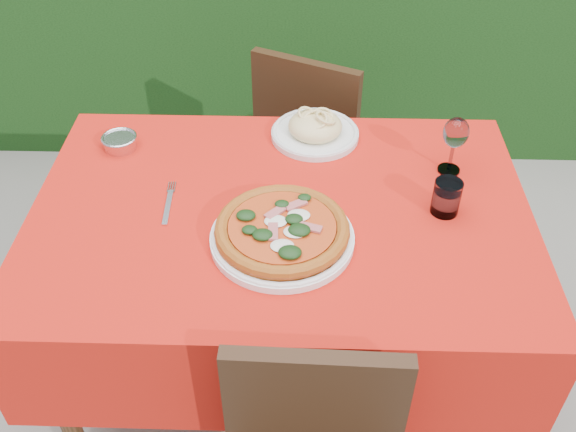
{
  "coord_description": "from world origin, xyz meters",
  "views": [
    {
      "loc": [
        0.05,
        -1.23,
        1.79
      ],
      "look_at": [
        0.02,
        -0.05,
        0.77
      ],
      "focal_mm": 40.0,
      "sensor_mm": 36.0,
      "label": 1
    }
  ],
  "objects_px": {
    "chair_far": "(315,140)",
    "wine_glass": "(456,135)",
    "pasta_plate": "(315,129)",
    "fork": "(168,207)",
    "water_glass": "(446,199)",
    "pizza_plate": "(282,232)",
    "steel_ramekin": "(120,143)"
  },
  "relations": [
    {
      "from": "wine_glass",
      "to": "pasta_plate",
      "type": "bearing_deg",
      "value": 157.11
    },
    {
      "from": "wine_glass",
      "to": "steel_ramekin",
      "type": "bearing_deg",
      "value": 174.89
    },
    {
      "from": "chair_far",
      "to": "wine_glass",
      "type": "xyz_separation_m",
      "value": [
        0.35,
        -0.53,
        0.38
      ]
    },
    {
      "from": "pizza_plate",
      "to": "steel_ramekin",
      "type": "height_order",
      "value": "pizza_plate"
    },
    {
      "from": "steel_ramekin",
      "to": "fork",
      "type": "bearing_deg",
      "value": -55.62
    },
    {
      "from": "wine_glass",
      "to": "fork",
      "type": "xyz_separation_m",
      "value": [
        -0.73,
        -0.18,
        -0.11
      ]
    },
    {
      "from": "fork",
      "to": "steel_ramekin",
      "type": "distance_m",
      "value": 0.32
    },
    {
      "from": "pizza_plate",
      "to": "water_glass",
      "type": "relative_size",
      "value": 4.46
    },
    {
      "from": "water_glass",
      "to": "fork",
      "type": "xyz_separation_m",
      "value": [
        -0.69,
        -0.01,
        -0.04
      ]
    },
    {
      "from": "water_glass",
      "to": "wine_glass",
      "type": "xyz_separation_m",
      "value": [
        0.04,
        0.17,
        0.07
      ]
    },
    {
      "from": "chair_far",
      "to": "wine_glass",
      "type": "bearing_deg",
      "value": 148.13
    },
    {
      "from": "wine_glass",
      "to": "steel_ramekin",
      "type": "distance_m",
      "value": 0.92
    },
    {
      "from": "chair_far",
      "to": "pizza_plate",
      "type": "distance_m",
      "value": 0.88
    },
    {
      "from": "pizza_plate",
      "to": "wine_glass",
      "type": "height_order",
      "value": "wine_glass"
    },
    {
      "from": "water_glass",
      "to": "wine_glass",
      "type": "bearing_deg",
      "value": 77.08
    },
    {
      "from": "pizza_plate",
      "to": "pasta_plate",
      "type": "bearing_deg",
      "value": 79.92
    },
    {
      "from": "pasta_plate",
      "to": "wine_glass",
      "type": "relative_size",
      "value": 1.53
    },
    {
      "from": "pasta_plate",
      "to": "fork",
      "type": "bearing_deg",
      "value": -138.29
    },
    {
      "from": "pasta_plate",
      "to": "wine_glass",
      "type": "xyz_separation_m",
      "value": [
        0.36,
        -0.15,
        0.09
      ]
    },
    {
      "from": "fork",
      "to": "steel_ramekin",
      "type": "xyz_separation_m",
      "value": [
        -0.18,
        0.26,
        0.01
      ]
    },
    {
      "from": "chair_far",
      "to": "fork",
      "type": "height_order",
      "value": "chair_far"
    },
    {
      "from": "chair_far",
      "to": "water_glass",
      "type": "height_order",
      "value": "water_glass"
    },
    {
      "from": "water_glass",
      "to": "fork",
      "type": "bearing_deg",
      "value": -179.37
    },
    {
      "from": "pizza_plate",
      "to": "steel_ramekin",
      "type": "relative_size",
      "value": 4.41
    },
    {
      "from": "pasta_plate",
      "to": "steel_ramekin",
      "type": "height_order",
      "value": "pasta_plate"
    },
    {
      "from": "fork",
      "to": "wine_glass",
      "type": "bearing_deg",
      "value": 10.95
    },
    {
      "from": "steel_ramekin",
      "to": "wine_glass",
      "type": "bearing_deg",
      "value": -5.11
    },
    {
      "from": "water_glass",
      "to": "steel_ramekin",
      "type": "distance_m",
      "value": 0.91
    },
    {
      "from": "chair_far",
      "to": "pizza_plate",
      "type": "xyz_separation_m",
      "value": [
        -0.09,
        -0.82,
        0.3
      ]
    },
    {
      "from": "water_glass",
      "to": "wine_glass",
      "type": "height_order",
      "value": "wine_glass"
    },
    {
      "from": "pasta_plate",
      "to": "wine_glass",
      "type": "bearing_deg",
      "value": -22.89
    },
    {
      "from": "fork",
      "to": "pasta_plate",
      "type": "bearing_deg",
      "value": 38.95
    }
  ]
}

